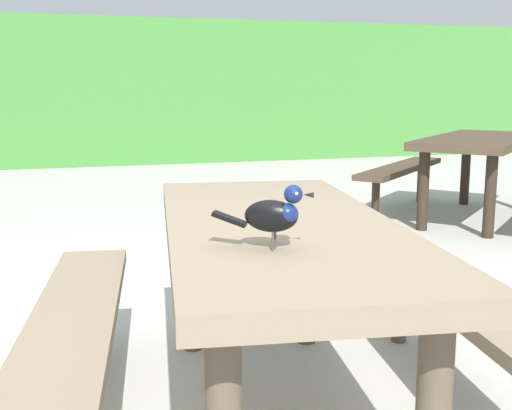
# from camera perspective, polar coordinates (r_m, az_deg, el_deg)

# --- Properties ---
(hedge_wall) EXTENTS (28.00, 2.27, 2.16)m
(hedge_wall) POSITION_cam_1_polar(r_m,az_deg,el_deg) (10.99, -14.06, 9.56)
(hedge_wall) COLOR #428438
(hedge_wall) RESTS_ON ground
(picnic_table_foreground) EXTENTS (1.90, 1.93, 0.74)m
(picnic_table_foreground) POSITION_cam_1_polar(r_m,az_deg,el_deg) (2.27, 2.01, -5.83)
(picnic_table_foreground) COLOR #84725B
(picnic_table_foreground) RESTS_ON ground
(bird_grackle) EXTENTS (0.26, 0.16, 0.18)m
(bird_grackle) POSITION_cam_1_polar(r_m,az_deg,el_deg) (1.80, 1.70, -0.75)
(bird_grackle) COLOR black
(bird_grackle) RESTS_ON picnic_table_foreground
(picnic_table_mid_right) EXTENTS (2.40, 2.39, 0.74)m
(picnic_table_mid_right) POSITION_cam_1_polar(r_m,az_deg,el_deg) (6.15, 18.77, 3.94)
(picnic_table_mid_right) COLOR #473828
(picnic_table_mid_right) RESTS_ON ground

